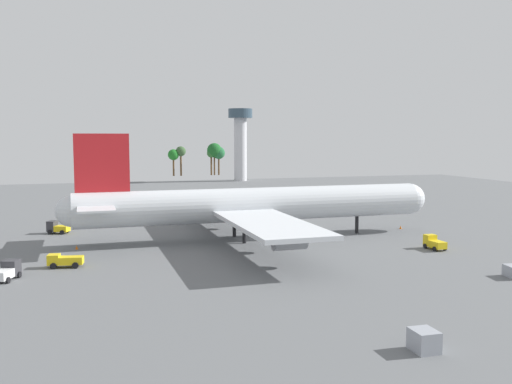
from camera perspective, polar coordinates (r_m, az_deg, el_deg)
name	(u,v)px	position (r m, az deg, el deg)	size (l,w,h in m)	color
ground_plane	(256,239)	(106.91, 0.00, -4.77)	(288.39, 288.39, 0.00)	slate
cargo_airplane	(254,205)	(105.79, -0.23, -1.33)	(72.10, 64.78, 19.85)	silver
catering_truck	(7,271)	(83.92, -23.94, -7.34)	(3.73, 5.22, 2.46)	#333338
fuel_truck	(434,243)	(101.76, 17.61, -4.93)	(2.39, 4.35, 2.35)	yellow
cargo_loader	(57,228)	(119.33, -19.52, -3.42)	(4.62, 3.70, 2.52)	#333338
pushback_tractor	(65,260)	(88.54, -18.85, -6.58)	(5.28, 2.98, 1.99)	yellow
cargo_container_fore	(424,341)	(54.65, 16.68, -14.24)	(2.22, 2.58, 1.98)	#999EA8
safety_cone_nose	(401,227)	(122.01, 14.45, -3.48)	(0.48, 0.48, 0.69)	orange
safety_cone_tail	(77,247)	(101.89, -17.73, -5.36)	(0.50, 0.50, 0.72)	orange
control_tower	(240,137)	(244.95, -1.60, 5.58)	(10.44, 10.44, 31.23)	silver
tree_line_backdrop	(198,153)	(280.20, -5.86, 3.98)	(53.63, 7.22, 16.03)	#51381E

